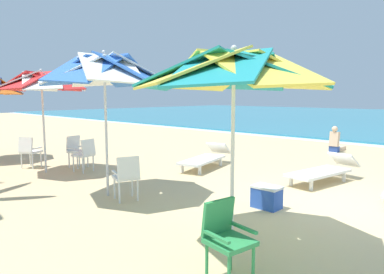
{
  "coord_description": "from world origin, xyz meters",
  "views": [
    {
      "loc": [
        2.36,
        -6.2,
        2.0
      ],
      "look_at": [
        -3.37,
        -0.12,
        1.0
      ],
      "focal_mm": 32.94,
      "sensor_mm": 36.0,
      "label": 1
    }
  ],
  "objects_px": {
    "plastic_chair_0": "(226,235)",
    "plastic_chair_1": "(127,175)",
    "cooler_box": "(267,197)",
    "sun_lounger_1": "(324,170)",
    "plastic_chair_3": "(76,149)",
    "sun_lounger_2": "(206,157)",
    "beach_umbrella_0": "(234,72)",
    "beach_umbrella_1": "(104,71)",
    "plastic_chair_2": "(29,150)",
    "beach_umbrella_2": "(42,83)",
    "beachgoer_seated": "(336,143)",
    "plastic_chair_4": "(85,153)"
  },
  "relations": [
    {
      "from": "cooler_box",
      "to": "beachgoer_seated",
      "type": "xyz_separation_m",
      "value": [
        -1.56,
        7.18,
        0.09
      ]
    },
    {
      "from": "beach_umbrella_0",
      "to": "beachgoer_seated",
      "type": "distance_m",
      "value": 9.27
    },
    {
      "from": "plastic_chair_0",
      "to": "beach_umbrella_1",
      "type": "bearing_deg",
      "value": 165.86
    },
    {
      "from": "plastic_chair_0",
      "to": "plastic_chair_3",
      "type": "distance_m",
      "value": 6.99
    },
    {
      "from": "plastic_chair_2",
      "to": "plastic_chair_4",
      "type": "xyz_separation_m",
      "value": [
        1.57,
        0.79,
        0.0
      ]
    },
    {
      "from": "sun_lounger_1",
      "to": "sun_lounger_2",
      "type": "distance_m",
      "value": 3.12
    },
    {
      "from": "beach_umbrella_0",
      "to": "plastic_chair_2",
      "type": "height_order",
      "value": "beach_umbrella_0"
    },
    {
      "from": "cooler_box",
      "to": "plastic_chair_3",
      "type": "bearing_deg",
      "value": -174.97
    },
    {
      "from": "plastic_chair_2",
      "to": "plastic_chair_4",
      "type": "distance_m",
      "value": 1.76
    },
    {
      "from": "plastic_chair_4",
      "to": "sun_lounger_1",
      "type": "bearing_deg",
      "value": 32.64
    },
    {
      "from": "beach_umbrella_2",
      "to": "cooler_box",
      "type": "height_order",
      "value": "beach_umbrella_2"
    },
    {
      "from": "plastic_chair_1",
      "to": "sun_lounger_1",
      "type": "xyz_separation_m",
      "value": [
        2.12,
        3.97,
        -0.22
      ]
    },
    {
      "from": "beach_umbrella_1",
      "to": "beachgoer_seated",
      "type": "relative_size",
      "value": 3.08
    },
    {
      "from": "beach_umbrella_0",
      "to": "plastic_chair_0",
      "type": "relative_size",
      "value": 3.04
    },
    {
      "from": "plastic_chair_0",
      "to": "cooler_box",
      "type": "bearing_deg",
      "value": 111.69
    },
    {
      "from": "sun_lounger_1",
      "to": "cooler_box",
      "type": "xyz_separation_m",
      "value": [
        0.04,
        -2.53,
        -0.08
      ]
    },
    {
      "from": "plastic_chair_1",
      "to": "plastic_chair_3",
      "type": "relative_size",
      "value": 1.0
    },
    {
      "from": "beach_umbrella_2",
      "to": "sun_lounger_2",
      "type": "relative_size",
      "value": 1.19
    },
    {
      "from": "plastic_chair_0",
      "to": "plastic_chair_1",
      "type": "height_order",
      "value": "same"
    },
    {
      "from": "beach_umbrella_2",
      "to": "beachgoer_seated",
      "type": "xyz_separation_m",
      "value": [
        4.14,
        8.59,
        -2.02
      ]
    },
    {
      "from": "plastic_chair_3",
      "to": "cooler_box",
      "type": "height_order",
      "value": "plastic_chair_3"
    },
    {
      "from": "beach_umbrella_1",
      "to": "plastic_chair_1",
      "type": "distance_m",
      "value": 2.04
    },
    {
      "from": "cooler_box",
      "to": "sun_lounger_1",
      "type": "bearing_deg",
      "value": 90.83
    },
    {
      "from": "beach_umbrella_0",
      "to": "beach_umbrella_1",
      "type": "height_order",
      "value": "beach_umbrella_1"
    },
    {
      "from": "plastic_chair_1",
      "to": "beachgoer_seated",
      "type": "bearing_deg",
      "value": 86.0
    },
    {
      "from": "plastic_chair_1",
      "to": "beach_umbrella_1",
      "type": "bearing_deg",
      "value": -174.73
    },
    {
      "from": "plastic_chair_2",
      "to": "sun_lounger_1",
      "type": "height_order",
      "value": "plastic_chair_2"
    },
    {
      "from": "plastic_chair_3",
      "to": "plastic_chair_4",
      "type": "relative_size",
      "value": 1.0
    },
    {
      "from": "beach_umbrella_1",
      "to": "beach_umbrella_2",
      "type": "relative_size",
      "value": 1.07
    },
    {
      "from": "sun_lounger_1",
      "to": "beachgoer_seated",
      "type": "height_order",
      "value": "beachgoer_seated"
    },
    {
      "from": "plastic_chair_3",
      "to": "plastic_chair_1",
      "type": "bearing_deg",
      "value": -14.57
    },
    {
      "from": "beach_umbrella_0",
      "to": "cooler_box",
      "type": "relative_size",
      "value": 5.26
    },
    {
      "from": "plastic_chair_3",
      "to": "sun_lounger_2",
      "type": "height_order",
      "value": "plastic_chair_3"
    },
    {
      "from": "plastic_chair_0",
      "to": "plastic_chair_1",
      "type": "distance_m",
      "value": 3.28
    },
    {
      "from": "plastic_chair_0",
      "to": "sun_lounger_1",
      "type": "height_order",
      "value": "plastic_chair_0"
    },
    {
      "from": "beachgoer_seated",
      "to": "plastic_chair_4",
      "type": "bearing_deg",
      "value": -113.85
    },
    {
      "from": "plastic_chair_0",
      "to": "beachgoer_seated",
      "type": "relative_size",
      "value": 0.94
    },
    {
      "from": "plastic_chair_0",
      "to": "sun_lounger_2",
      "type": "distance_m",
      "value": 5.94
    },
    {
      "from": "plastic_chair_0",
      "to": "plastic_chair_2",
      "type": "bearing_deg",
      "value": 172.72
    },
    {
      "from": "beach_umbrella_0",
      "to": "plastic_chair_2",
      "type": "xyz_separation_m",
      "value": [
        -7.06,
        0.19,
        -1.8
      ]
    },
    {
      "from": "beach_umbrella_1",
      "to": "cooler_box",
      "type": "height_order",
      "value": "beach_umbrella_1"
    },
    {
      "from": "plastic_chair_1",
      "to": "beach_umbrella_0",
      "type": "bearing_deg",
      "value": -4.55
    },
    {
      "from": "plastic_chair_1",
      "to": "sun_lounger_2",
      "type": "bearing_deg",
      "value": 105.64
    },
    {
      "from": "beach_umbrella_1",
      "to": "sun_lounger_1",
      "type": "bearing_deg",
      "value": 56.2
    },
    {
      "from": "beach_umbrella_1",
      "to": "plastic_chair_2",
      "type": "xyz_separation_m",
      "value": [
        -3.86,
        0.03,
        -1.96
      ]
    },
    {
      "from": "plastic_chair_3",
      "to": "sun_lounger_1",
      "type": "distance_m",
      "value": 6.48
    },
    {
      "from": "beach_umbrella_0",
      "to": "sun_lounger_1",
      "type": "relative_size",
      "value": 1.18
    },
    {
      "from": "beach_umbrella_0",
      "to": "plastic_chair_1",
      "type": "distance_m",
      "value": 3.19
    },
    {
      "from": "beach_umbrella_0",
      "to": "plastic_chair_4",
      "type": "relative_size",
      "value": 3.04
    },
    {
      "from": "beach_umbrella_1",
      "to": "plastic_chair_4",
      "type": "distance_m",
      "value": 3.13
    }
  ]
}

